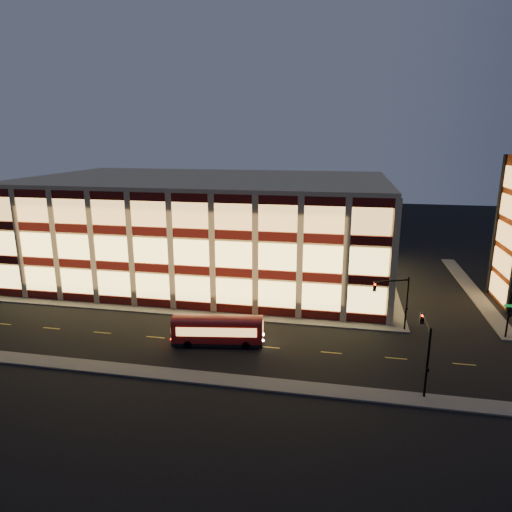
# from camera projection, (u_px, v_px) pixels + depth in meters

# --- Properties ---
(ground) EXTENTS (200.00, 200.00, 0.00)m
(ground) POSITION_uv_depth(u_px,v_px,m) (193.00, 317.00, 52.49)
(ground) COLOR black
(ground) RESTS_ON ground
(sidewalk_office_south) EXTENTS (54.00, 2.00, 0.15)m
(sidewalk_office_south) POSITION_uv_depth(u_px,v_px,m) (171.00, 311.00, 53.98)
(sidewalk_office_south) COLOR #514F4C
(sidewalk_office_south) RESTS_ON ground
(sidewalk_office_east) EXTENTS (2.00, 30.00, 0.15)m
(sidewalk_office_east) POSITION_uv_depth(u_px,v_px,m) (387.00, 283.00, 64.32)
(sidewalk_office_east) COLOR #514F4C
(sidewalk_office_east) RESTS_ON ground
(sidewalk_tower_west) EXTENTS (2.00, 30.00, 0.15)m
(sidewalk_tower_west) POSITION_uv_depth(u_px,v_px,m) (470.00, 288.00, 62.27)
(sidewalk_tower_west) COLOR #514F4C
(sidewalk_tower_west) RESTS_ON ground
(sidewalk_near) EXTENTS (100.00, 2.00, 0.15)m
(sidewalk_near) POSITION_uv_depth(u_px,v_px,m) (145.00, 372.00, 40.13)
(sidewalk_near) COLOR #514F4C
(sidewalk_near) RESTS_ON ground
(office_building) EXTENTS (50.45, 30.45, 14.50)m
(office_building) POSITION_uv_depth(u_px,v_px,m) (209.00, 227.00, 67.24)
(office_building) COLOR tan
(office_building) RESTS_ON ground
(traffic_signal_far) EXTENTS (3.79, 1.87, 6.00)m
(traffic_signal_far) POSITION_uv_depth(u_px,v_px,m) (395.00, 295.00, 47.53)
(traffic_signal_far) COLOR black
(traffic_signal_far) RESTS_ON ground
(traffic_signal_near) EXTENTS (0.32, 4.45, 6.00)m
(traffic_signal_near) POSITION_uv_depth(u_px,v_px,m) (426.00, 342.00, 36.60)
(traffic_signal_near) COLOR black
(traffic_signal_near) RESTS_ON ground
(trolley_bus) EXTENTS (9.17, 3.60, 3.02)m
(trolley_bus) POSITION_uv_depth(u_px,v_px,m) (218.00, 329.00, 45.23)
(trolley_bus) COLOR #880707
(trolley_bus) RESTS_ON ground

